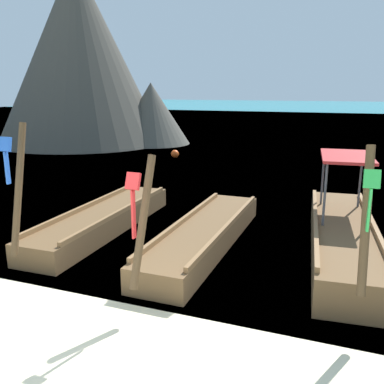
{
  "coord_description": "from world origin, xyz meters",
  "views": [
    {
      "loc": [
        2.75,
        -3.66,
        3.29
      ],
      "look_at": [
        0.0,
        3.55,
        1.39
      ],
      "focal_mm": 39.05,
      "sensor_mm": 36.0,
      "label": 1
    }
  ],
  "objects_px": {
    "longtail_boat_red_ribbon": "(204,235)",
    "mooring_buoy_near": "(175,154)",
    "longtail_boat_green_ribbon": "(343,237)",
    "longtail_boat_blue_ribbon": "(103,220)",
    "karst_rock": "(84,57)"
  },
  "relations": [
    {
      "from": "longtail_boat_green_ribbon",
      "to": "mooring_buoy_near",
      "type": "relative_size",
      "value": 14.96
    },
    {
      "from": "longtail_boat_red_ribbon",
      "to": "karst_rock",
      "type": "relative_size",
      "value": 0.5
    },
    {
      "from": "longtail_boat_blue_ribbon",
      "to": "karst_rock",
      "type": "bearing_deg",
      "value": 125.45
    },
    {
      "from": "longtail_boat_green_ribbon",
      "to": "longtail_boat_red_ribbon",
      "type": "bearing_deg",
      "value": -167.62
    },
    {
      "from": "longtail_boat_blue_ribbon",
      "to": "karst_rock",
      "type": "relative_size",
      "value": 0.47
    },
    {
      "from": "karst_rock",
      "to": "mooring_buoy_near",
      "type": "bearing_deg",
      "value": -26.22
    },
    {
      "from": "longtail_boat_green_ribbon",
      "to": "longtail_boat_blue_ribbon",
      "type": "bearing_deg",
      "value": -174.85
    },
    {
      "from": "karst_rock",
      "to": "longtail_boat_red_ribbon",
      "type": "bearing_deg",
      "value": -48.4
    },
    {
      "from": "longtail_boat_blue_ribbon",
      "to": "karst_rock",
      "type": "distance_m",
      "value": 18.16
    },
    {
      "from": "longtail_boat_red_ribbon",
      "to": "mooring_buoy_near",
      "type": "xyz_separation_m",
      "value": [
        -5.25,
        10.67,
        -0.06
      ]
    },
    {
      "from": "longtail_boat_red_ribbon",
      "to": "mooring_buoy_near",
      "type": "height_order",
      "value": "longtail_boat_red_ribbon"
    },
    {
      "from": "longtail_boat_blue_ribbon",
      "to": "longtail_boat_red_ribbon",
      "type": "bearing_deg",
      "value": -2.69
    },
    {
      "from": "longtail_boat_blue_ribbon",
      "to": "longtail_boat_red_ribbon",
      "type": "distance_m",
      "value": 2.62
    },
    {
      "from": "longtail_boat_blue_ribbon",
      "to": "longtail_boat_red_ribbon",
      "type": "height_order",
      "value": "longtail_boat_blue_ribbon"
    },
    {
      "from": "mooring_buoy_near",
      "to": "longtail_boat_green_ribbon",
      "type": "bearing_deg",
      "value": -51.46
    }
  ]
}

